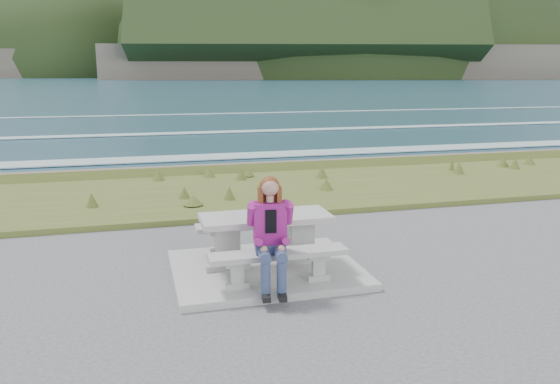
{
  "coord_description": "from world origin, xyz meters",
  "views": [
    {
      "loc": [
        -1.7,
        -7.11,
        2.8
      ],
      "look_at": [
        0.53,
        1.2,
        0.89
      ],
      "focal_mm": 35.0,
      "sensor_mm": 36.0,
      "label": 1
    }
  ],
  "objects_px": {
    "bench_seaward": "(255,229)",
    "seated_woman": "(271,250)",
    "picnic_table": "(266,226)",
    "bench_landward": "(279,259)"
  },
  "relations": [
    {
      "from": "picnic_table",
      "to": "bench_seaward",
      "type": "relative_size",
      "value": 1.0
    },
    {
      "from": "picnic_table",
      "to": "bench_seaward",
      "type": "height_order",
      "value": "picnic_table"
    },
    {
      "from": "bench_seaward",
      "to": "seated_woman",
      "type": "distance_m",
      "value": 1.55
    },
    {
      "from": "picnic_table",
      "to": "bench_seaward",
      "type": "xyz_separation_m",
      "value": [
        0.0,
        0.7,
        -0.23
      ]
    },
    {
      "from": "bench_seaward",
      "to": "seated_woman",
      "type": "bearing_deg",
      "value": -94.86
    },
    {
      "from": "bench_landward",
      "to": "bench_seaward",
      "type": "distance_m",
      "value": 1.4
    },
    {
      "from": "bench_landward",
      "to": "bench_seaward",
      "type": "relative_size",
      "value": 1.0
    },
    {
      "from": "bench_seaward",
      "to": "seated_woman",
      "type": "relative_size",
      "value": 1.26
    },
    {
      "from": "picnic_table",
      "to": "seated_woman",
      "type": "relative_size",
      "value": 1.26
    },
    {
      "from": "bench_seaward",
      "to": "bench_landward",
      "type": "bearing_deg",
      "value": -90.0
    }
  ]
}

